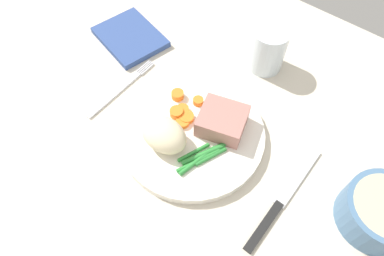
% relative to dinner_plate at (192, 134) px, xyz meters
% --- Properties ---
extents(dining_table, '(1.20, 0.90, 0.02)m').
position_rel_dinner_plate_xyz_m(dining_table, '(0.01, -0.02, -0.02)').
color(dining_table, beige).
rests_on(dining_table, ground).
extents(dinner_plate, '(0.24, 0.24, 0.02)m').
position_rel_dinner_plate_xyz_m(dinner_plate, '(0.00, 0.00, 0.00)').
color(dinner_plate, white).
rests_on(dinner_plate, dining_table).
extents(meat_portion, '(0.09, 0.09, 0.03)m').
position_rel_dinner_plate_xyz_m(meat_portion, '(0.03, 0.04, 0.03)').
color(meat_portion, '#B2756B').
rests_on(meat_portion, dinner_plate).
extents(mashed_potatoes, '(0.08, 0.06, 0.05)m').
position_rel_dinner_plate_xyz_m(mashed_potatoes, '(-0.02, -0.04, 0.03)').
color(mashed_potatoes, beige).
rests_on(mashed_potatoes, dinner_plate).
extents(carrot_slices, '(0.07, 0.07, 0.01)m').
position_rel_dinner_plate_xyz_m(carrot_slices, '(-0.04, 0.02, 0.01)').
color(carrot_slices, orange).
rests_on(carrot_slices, dinner_plate).
extents(green_beans, '(0.05, 0.09, 0.01)m').
position_rel_dinner_plate_xyz_m(green_beans, '(0.04, -0.03, 0.01)').
color(green_beans, '#2D8C38').
rests_on(green_beans, dinner_plate).
extents(fork, '(0.01, 0.17, 0.00)m').
position_rel_dinner_plate_xyz_m(fork, '(-0.17, -0.00, -0.01)').
color(fork, silver).
rests_on(fork, dining_table).
extents(knife, '(0.02, 0.20, 0.01)m').
position_rel_dinner_plate_xyz_m(knife, '(0.18, -0.00, -0.01)').
color(knife, black).
rests_on(knife, dining_table).
extents(water_glass, '(0.07, 0.07, 0.08)m').
position_rel_dinner_plate_xyz_m(water_glass, '(0.01, 0.21, 0.03)').
color(water_glass, silver).
rests_on(water_glass, dining_table).
extents(salad_bowl, '(0.11, 0.11, 0.06)m').
position_rel_dinner_plate_xyz_m(salad_bowl, '(0.29, 0.05, 0.02)').
color(salad_bowl, '#4C7299').
rests_on(salad_bowl, dining_table).
extents(napkin, '(0.16, 0.13, 0.01)m').
position_rel_dinner_plate_xyz_m(napkin, '(-0.24, 0.10, -0.00)').
color(napkin, '#334C8C').
rests_on(napkin, dining_table).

